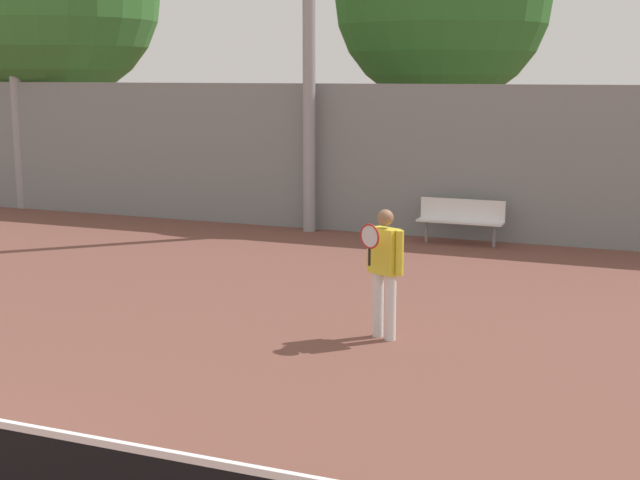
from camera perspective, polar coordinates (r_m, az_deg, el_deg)
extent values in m
cylinder|color=silver|center=(11.32, 3.74, -4.14)|extent=(0.14, 0.14, 0.84)
cylinder|color=silver|center=(11.18, 4.53, -4.34)|extent=(0.14, 0.14, 0.84)
cube|color=yellow|center=(11.09, 4.18, -0.71)|extent=(0.43, 0.34, 0.58)
cylinder|color=yellow|center=(11.25, 3.27, -0.49)|extent=(0.10, 0.10, 0.56)
cylinder|color=yellow|center=(10.93, 5.11, -0.84)|extent=(0.10, 0.10, 0.56)
sphere|color=#8E6647|center=(11.02, 4.21, 1.44)|extent=(0.20, 0.20, 0.20)
cylinder|color=black|center=(10.90, 3.18, -1.08)|extent=(0.03, 0.03, 0.22)
torus|color=red|center=(10.85, 3.20, 0.24)|extent=(0.30, 0.15, 0.31)
cylinder|color=silver|center=(10.85, 3.20, 0.24)|extent=(0.25, 0.12, 0.27)
cube|color=white|center=(17.56, 8.96, 1.17)|extent=(1.68, 0.40, 0.04)
cylinder|color=gray|center=(17.76, 6.83, 0.56)|extent=(0.06, 0.06, 0.43)
cylinder|color=gray|center=(17.46, 11.08, 0.26)|extent=(0.06, 0.06, 0.43)
cube|color=white|center=(17.70, 9.11, 1.96)|extent=(1.68, 0.04, 0.40)
cylinder|color=#939399|center=(23.22, -19.15, 13.89)|extent=(0.30, 0.30, 9.70)
cube|color=gray|center=(18.59, 3.01, 5.20)|extent=(35.86, 0.06, 3.09)
cylinder|color=brown|center=(24.40, -16.25, 6.15)|extent=(0.40, 0.40, 3.14)
cylinder|color=brown|center=(22.10, 7.63, 5.89)|extent=(0.51, 0.51, 3.02)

